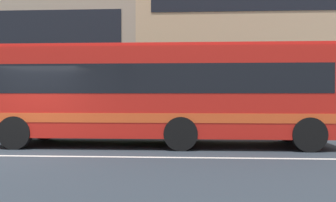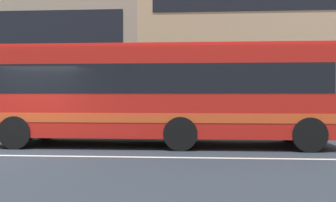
# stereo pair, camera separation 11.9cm
# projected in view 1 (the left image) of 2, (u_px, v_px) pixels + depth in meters

# --- Properties ---
(ground_plane) EXTENTS (160.00, 160.00, 0.00)m
(ground_plane) POSITION_uv_depth(u_px,v_px,m) (18.00, 156.00, 10.00)
(ground_plane) COLOR #2A333B
(lane_centre_line) EXTENTS (60.00, 0.16, 0.01)m
(lane_centre_line) POSITION_uv_depth(u_px,v_px,m) (18.00, 156.00, 10.00)
(lane_centre_line) COLOR silver
(lane_centre_line) RESTS_ON ground_plane
(apartment_block_left) EXTENTS (19.48, 12.04, 9.25)m
(apartment_block_left) POSITION_uv_depth(u_px,v_px,m) (13.00, 53.00, 26.74)
(apartment_block_left) COLOR tan
(apartment_block_left) RESTS_ON ground_plane
(apartment_block_right) EXTENTS (21.10, 12.04, 12.67)m
(apartment_block_right) POSITION_uv_depth(u_px,v_px,m) (301.00, 26.00, 25.49)
(apartment_block_right) COLOR tan
(apartment_block_right) RESTS_ON ground_plane
(transit_bus) EXTENTS (10.71, 2.62, 3.20)m
(transit_bus) POSITION_uv_depth(u_px,v_px,m) (162.00, 91.00, 12.12)
(transit_bus) COLOR red
(transit_bus) RESTS_ON ground_plane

